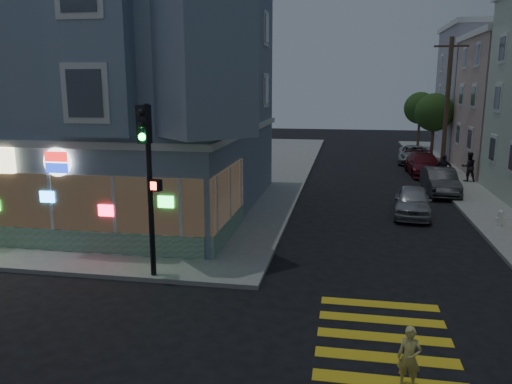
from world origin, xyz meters
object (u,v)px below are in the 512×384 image
(utility_pole, at_px, (447,104))
(fire_hydrant, at_px, (500,217))
(running_child, at_px, (409,358))
(traffic_signal, at_px, (148,162))
(parked_car_c, at_px, (424,164))
(street_tree_near, at_px, (434,112))
(pedestrian_b, at_px, (444,169))
(parked_car_a, at_px, (413,201))
(pedestrian_a, at_px, (469,167))
(parked_car_d, at_px, (414,155))
(parked_car_b, at_px, (440,182))
(street_tree_far, at_px, (420,108))

(utility_pole, height_order, fire_hydrant, utility_pole)
(running_child, bearing_deg, traffic_signal, 163.84)
(parked_car_c, bearing_deg, street_tree_near, 74.58)
(utility_pole, xyz_separation_m, fire_hydrant, (-0.01, -13.72, -4.28))
(street_tree_near, xyz_separation_m, traffic_signal, (-12.58, -27.83, -0.19))
(pedestrian_b, distance_m, parked_car_c, 3.93)
(street_tree_near, height_order, parked_car_a, street_tree_near)
(pedestrian_a, height_order, parked_car_d, pedestrian_a)
(running_child, relative_size, parked_car_c, 0.25)
(pedestrian_a, bearing_deg, parked_car_a, 55.43)
(pedestrian_a, xyz_separation_m, parked_car_b, (-2.30, -3.68, -0.32))
(utility_pole, xyz_separation_m, street_tree_near, (0.20, 6.00, -0.86))
(parked_car_b, bearing_deg, parked_car_a, -113.01)
(pedestrian_b, xyz_separation_m, fire_hydrant, (0.69, -9.28, -0.54))
(utility_pole, relative_size, parked_car_d, 1.81)
(parked_car_d, bearing_deg, street_tree_far, 86.39)
(fire_hydrant, bearing_deg, street_tree_near, 89.40)
(parked_car_c, bearing_deg, parked_car_b, -92.57)
(parked_car_d, relative_size, fire_hydrant, 7.17)
(running_child, bearing_deg, pedestrian_b, 93.73)
(pedestrian_a, relative_size, traffic_signal, 0.34)
(pedestrian_a, height_order, parked_car_b, pedestrian_a)
(running_child, distance_m, fire_hydrant, 13.55)
(fire_hydrant, bearing_deg, parked_car_d, 93.96)
(running_child, relative_size, parked_car_d, 0.26)
(street_tree_near, bearing_deg, pedestrian_a, -85.01)
(parked_car_a, bearing_deg, utility_pole, 80.46)
(running_child, height_order, fire_hydrant, running_child)
(running_child, bearing_deg, parked_car_d, 98.24)
(street_tree_near, relative_size, parked_car_d, 1.07)
(pedestrian_b, relative_size, parked_car_d, 0.36)
(street_tree_far, relative_size, parked_car_d, 1.07)
(parked_car_d, distance_m, fire_hydrant, 18.70)
(pedestrian_b, height_order, parked_car_b, pedestrian_b)
(utility_pole, bearing_deg, street_tree_far, 89.18)
(street_tree_far, distance_m, parked_car_d, 9.75)
(parked_car_b, height_order, parked_car_c, parked_car_c)
(street_tree_far, height_order, running_child, street_tree_far)
(utility_pole, distance_m, traffic_signal, 25.12)
(pedestrian_a, bearing_deg, traffic_signal, 46.16)
(parked_car_d, bearing_deg, running_child, -91.30)
(pedestrian_b, height_order, parked_car_c, pedestrian_b)
(street_tree_near, bearing_deg, street_tree_far, 90.00)
(street_tree_far, xyz_separation_m, fire_hydrant, (-0.21, -27.72, -3.42))
(pedestrian_b, relative_size, fire_hydrant, 2.60)
(parked_car_c, distance_m, traffic_signal, 24.16)
(parked_car_c, bearing_deg, utility_pole, 21.29)
(street_tree_far, bearing_deg, traffic_signal, -109.34)
(parked_car_b, xyz_separation_m, fire_hydrant, (1.29, -6.87, -0.22))
(parked_car_a, bearing_deg, fire_hydrant, -20.05)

